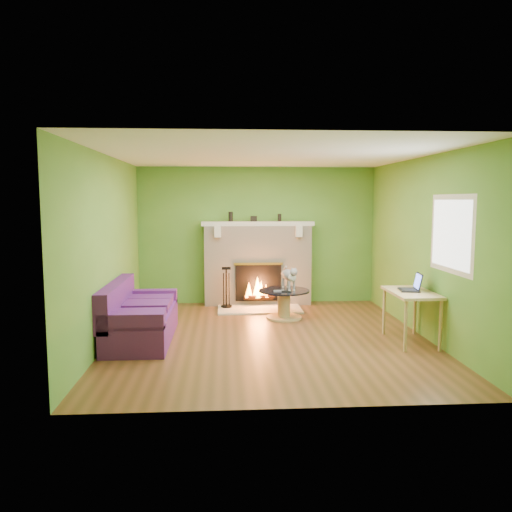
{
  "coord_description": "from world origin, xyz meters",
  "views": [
    {
      "loc": [
        -0.64,
        -7.02,
        1.97
      ],
      "look_at": [
        -0.16,
        0.4,
        1.14
      ],
      "focal_mm": 35.0,
      "sensor_mm": 36.0,
      "label": 1
    }
  ],
  "objects": [
    {
      "name": "laptop",
      "position": [
        1.93,
        -0.33,
        0.85
      ],
      "size": [
        0.34,
        0.37,
        0.25
      ],
      "primitive_type": null,
      "rotation": [
        0.0,
        0.0,
        -0.15
      ],
      "color": "black",
      "rests_on": "desk"
    },
    {
      "name": "fire_tools",
      "position": [
        -0.6,
        1.95,
        0.4
      ],
      "size": [
        0.2,
        0.2,
        0.75
      ],
      "primitive_type": null,
      "color": "black",
      "rests_on": "hearth"
    },
    {
      "name": "remote_silver",
      "position": [
        0.26,
        1.03,
        0.49
      ],
      "size": [
        0.17,
        0.06,
        0.02
      ],
      "primitive_type": "cube",
      "rotation": [
        0.0,
        0.0,
        0.09
      ],
      "color": "gray",
      "rests_on": "coffee_table"
    },
    {
      "name": "mantel_vase_left",
      "position": [
        -0.51,
        2.33,
        1.67
      ],
      "size": [
        0.08,
        0.08,
        0.18
      ],
      "primitive_type": "cylinder",
      "color": "black",
      "rests_on": "mantel"
    },
    {
      "name": "coffee_table",
      "position": [
        0.36,
        1.15,
        0.28
      ],
      "size": [
        0.85,
        0.85,
        0.48
      ],
      "color": "tan",
      "rests_on": "floor"
    },
    {
      "name": "desk",
      "position": [
        1.95,
        -0.38,
        0.63
      ],
      "size": [
        0.57,
        0.97,
        0.72
      ],
      "color": "tan",
      "rests_on": "floor"
    },
    {
      "name": "remote_black",
      "position": [
        0.38,
        0.97,
        0.49
      ],
      "size": [
        0.16,
        0.12,
        0.02
      ],
      "primitive_type": "cube",
      "rotation": [
        0.0,
        0.0,
        -0.54
      ],
      "color": "black",
      "rests_on": "coffee_table"
    },
    {
      "name": "window_frame",
      "position": [
        2.24,
        -0.9,
        1.55
      ],
      "size": [
        0.0,
        1.2,
        1.2
      ],
      "primitive_type": "plane",
      "rotation": [
        1.57,
        0.0,
        -1.57
      ],
      "color": "silver",
      "rests_on": "wall_right"
    },
    {
      "name": "hearth",
      "position": [
        0.0,
        1.8,
        0.01
      ],
      "size": [
        1.5,
        0.75,
        0.03
      ],
      "primitive_type": "cube",
      "color": "beige",
      "rests_on": "floor"
    },
    {
      "name": "floor",
      "position": [
        0.0,
        0.0,
        0.0
      ],
      "size": [
        5.0,
        5.0,
        0.0
      ],
      "primitive_type": "plane",
      "color": "#553518",
      "rests_on": "ground"
    },
    {
      "name": "mantel_vase_right",
      "position": [
        0.41,
        2.33,
        1.65
      ],
      "size": [
        0.07,
        0.07,
        0.14
      ],
      "primitive_type": "cylinder",
      "color": "black",
      "rests_on": "mantel"
    },
    {
      "name": "window_pane",
      "position": [
        2.23,
        -0.9,
        1.55
      ],
      "size": [
        0.0,
        1.06,
        1.06
      ],
      "primitive_type": "plane",
      "rotation": [
        1.57,
        0.0,
        -1.57
      ],
      "color": "white",
      "rests_on": "wall_right"
    },
    {
      "name": "mantel_box",
      "position": [
        -0.08,
        2.33,
        1.63
      ],
      "size": [
        0.12,
        0.08,
        0.1
      ],
      "primitive_type": "cube",
      "color": "black",
      "rests_on": "mantel"
    },
    {
      "name": "ceiling",
      "position": [
        0.0,
        0.0,
        2.6
      ],
      "size": [
        5.0,
        5.0,
        0.0
      ],
      "primitive_type": "plane",
      "rotation": [
        3.14,
        0.0,
        0.0
      ],
      "color": "white",
      "rests_on": "wall_back"
    },
    {
      "name": "wall_front",
      "position": [
        0.0,
        -2.5,
        1.3
      ],
      "size": [
        5.0,
        0.0,
        5.0
      ],
      "primitive_type": "plane",
      "rotation": [
        -1.57,
        0.0,
        0.0
      ],
      "color": "#4C822A",
      "rests_on": "floor"
    },
    {
      "name": "wall_back",
      "position": [
        0.0,
        2.5,
        1.3
      ],
      "size": [
        5.0,
        0.0,
        5.0
      ],
      "primitive_type": "plane",
      "rotation": [
        1.57,
        0.0,
        0.0
      ],
      "color": "#4C822A",
      "rests_on": "floor"
    },
    {
      "name": "cat",
      "position": [
        0.44,
        1.2,
        0.68
      ],
      "size": [
        0.37,
        0.68,
        0.4
      ],
      "primitive_type": null,
      "rotation": [
        0.0,
        0.0,
        0.21
      ],
      "color": "slate",
      "rests_on": "coffee_table"
    },
    {
      "name": "wall_left",
      "position": [
        -2.25,
        0.0,
        1.3
      ],
      "size": [
        0.0,
        5.0,
        5.0
      ],
      "primitive_type": "plane",
      "rotation": [
        1.57,
        0.0,
        1.57
      ],
      "color": "#4C822A",
      "rests_on": "floor"
    },
    {
      "name": "sofa",
      "position": [
        -1.86,
        -0.02,
        0.32
      ],
      "size": [
        0.86,
        1.83,
        0.82
      ],
      "color": "#531A65",
      "rests_on": "floor"
    },
    {
      "name": "mantel",
      "position": [
        0.0,
        2.3,
        1.54
      ],
      "size": [
        2.1,
        0.28,
        0.08
      ],
      "primitive_type": "cube",
      "color": "beige",
      "rests_on": "fireplace"
    },
    {
      "name": "fireplace",
      "position": [
        0.0,
        2.32,
        0.77
      ],
      "size": [
        2.1,
        0.46,
        1.58
      ],
      "color": "beige",
      "rests_on": "floor"
    },
    {
      "name": "wall_right",
      "position": [
        2.25,
        0.0,
        1.3
      ],
      "size": [
        0.0,
        5.0,
        5.0
      ],
      "primitive_type": "plane",
      "rotation": [
        1.57,
        0.0,
        -1.57
      ],
      "color": "#4C822A",
      "rests_on": "floor"
    }
  ]
}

